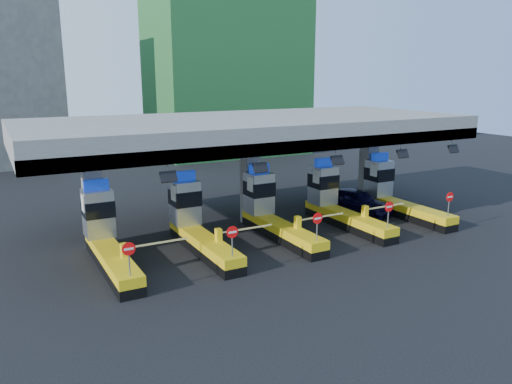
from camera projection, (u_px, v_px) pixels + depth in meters
name	position (u px, v px, depth m)	size (l,w,h in m)	color
ground	(273.00, 235.00, 30.76)	(120.00, 120.00, 0.00)	black
toll_canopy	(251.00, 131.00, 31.82)	(28.00, 12.09, 7.00)	slate
toll_lane_far_left	(105.00, 236.00, 26.04)	(4.43, 8.00, 4.16)	black
toll_lane_left	(195.00, 223.00, 28.36)	(4.43, 8.00, 4.16)	black
toll_lane_center	(271.00, 212.00, 30.68)	(4.43, 8.00, 4.16)	black
toll_lane_right	(336.00, 202.00, 33.00)	(4.43, 8.00, 4.16)	black
toll_lane_far_right	(393.00, 194.00, 35.32)	(4.43, 8.00, 4.16)	black
bg_building_scaffold	(226.00, 38.00, 60.53)	(18.00, 12.00, 28.00)	#1E5926
van	(356.00, 201.00, 35.35)	(2.12, 5.28, 1.80)	black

